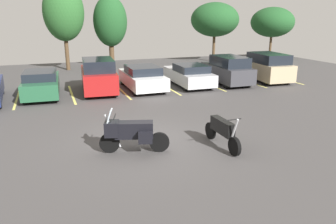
% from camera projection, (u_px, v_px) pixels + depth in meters
% --- Properties ---
extents(ground, '(44.00, 44.00, 0.10)m').
position_uv_depth(ground, '(146.00, 143.00, 11.64)').
color(ground, '#423F3F').
extents(motorcycle_touring, '(2.20, 1.15, 1.45)m').
position_uv_depth(motorcycle_touring, '(131.00, 132.00, 10.54)').
color(motorcycle_touring, black).
rests_on(motorcycle_touring, ground).
extents(motorcycle_second, '(0.62, 2.20, 1.24)m').
position_uv_depth(motorcycle_second, '(222.00, 131.00, 11.00)').
color(motorcycle_second, black).
rests_on(motorcycle_second, ground).
extents(parking_stripes, '(25.77, 4.82, 0.01)m').
position_uv_depth(parking_stripes, '(97.00, 92.00, 19.03)').
color(parking_stripes, '#EAE066').
rests_on(parking_stripes, ground).
extents(car_green, '(2.03, 4.61, 1.43)m').
position_uv_depth(car_green, '(41.00, 83.00, 18.00)').
color(car_green, '#235638').
rests_on(car_green, ground).
extents(car_red, '(2.15, 4.55, 1.93)m').
position_uv_depth(car_red, '(98.00, 76.00, 18.95)').
color(car_red, maroon).
rests_on(car_red, ground).
extents(car_white, '(1.97, 4.54, 1.41)m').
position_uv_depth(car_white, '(142.00, 77.00, 19.72)').
color(car_white, white).
rests_on(car_white, ground).
extents(car_silver, '(2.01, 4.69, 1.37)m').
position_uv_depth(car_silver, '(189.00, 75.00, 20.77)').
color(car_silver, '#B7B7BC').
rests_on(car_silver, ground).
extents(car_charcoal, '(1.86, 4.31, 1.79)m').
position_uv_depth(car_charcoal, '(227.00, 70.00, 21.28)').
color(car_charcoal, '#38383D').
rests_on(car_charcoal, ground).
extents(car_tan, '(2.20, 4.48, 1.87)m').
position_uv_depth(car_tan, '(266.00, 67.00, 22.22)').
color(car_tan, tan).
rests_on(car_tan, ground).
extents(tree_center_left, '(4.51, 4.51, 5.48)m').
position_uv_depth(tree_center_left, '(215.00, 20.00, 30.86)').
color(tree_center_left, '#4C3823').
rests_on(tree_center_left, ground).
extents(tree_right, '(3.15, 3.15, 6.80)m').
position_uv_depth(tree_right, '(63.00, 12.00, 25.59)').
color(tree_right, '#4C3823').
rests_on(tree_right, ground).
extents(tree_left, '(2.84, 2.84, 5.91)m').
position_uv_depth(tree_left, '(110.00, 22.00, 27.75)').
color(tree_left, '#4C3823').
rests_on(tree_left, ground).
extents(tree_far_right, '(4.42, 4.42, 5.13)m').
position_uv_depth(tree_far_right, '(272.00, 22.00, 33.91)').
color(tree_far_right, '#4C3823').
rests_on(tree_far_right, ground).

